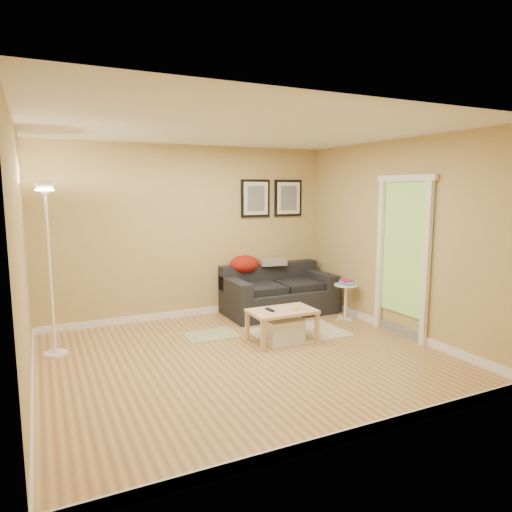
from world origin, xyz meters
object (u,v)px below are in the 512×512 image
sofa (279,290)px  coffee_table (282,326)px  storage_bin (283,330)px  book_stack (347,282)px  floor_lamp (50,275)px  side_table (345,302)px

sofa → coffee_table: 1.39m
storage_bin → coffee_table: bearing=-175.8°
book_stack → storage_bin: bearing=-159.7°
book_stack → floor_lamp: bearing=176.8°
floor_lamp → side_table: bearing=-3.5°
storage_bin → side_table: bearing=20.2°
storage_bin → side_table: side_table is taller
storage_bin → floor_lamp: (-2.67, 0.74, 0.82)m
coffee_table → floor_lamp: bearing=143.9°
sofa → storage_bin: size_ratio=3.49×
book_stack → floor_lamp: 4.07m
sofa → storage_bin: bearing=-116.3°
side_table → sofa: bearing=135.2°
storage_bin → book_stack: bearing=20.2°
side_table → book_stack: book_stack is taller
book_stack → floor_lamp: size_ratio=0.11×
floor_lamp → book_stack: bearing=-3.4°
side_table → floor_lamp: bearing=176.5°
storage_bin → book_stack: 1.51m
sofa → coffee_table: size_ratio=2.02×
storage_bin → side_table: (1.35, 0.49, 0.12)m
sofa → coffee_table: sofa is taller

